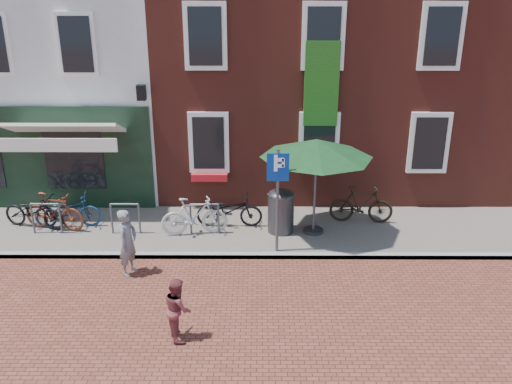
{
  "coord_description": "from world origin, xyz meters",
  "views": [
    {
      "loc": [
        1.86,
        -11.34,
        6.03
      ],
      "look_at": [
        1.8,
        1.07,
        1.28
      ],
      "focal_mm": 38.14,
      "sensor_mm": 36.0,
      "label": 1
    }
  ],
  "objects_px": {
    "parasol": "(317,145)",
    "bicycle_4": "(229,210)",
    "bicycle_0": "(34,211)",
    "bicycle_5": "(361,205)",
    "bicycle_1": "(54,211)",
    "bicycle_2": "(68,211)",
    "bicycle_3": "(194,216)",
    "woman": "(128,242)",
    "parking_sign": "(278,184)",
    "boy": "(178,308)",
    "litter_bin": "(281,209)"
  },
  "relations": [
    {
      "from": "parasol",
      "to": "boy",
      "type": "relative_size",
      "value": 2.33
    },
    {
      "from": "bicycle_0",
      "to": "bicycle_2",
      "type": "height_order",
      "value": "same"
    },
    {
      "from": "bicycle_3",
      "to": "bicycle_1",
      "type": "bearing_deg",
      "value": 77.06
    },
    {
      "from": "bicycle_1",
      "to": "bicycle_0",
      "type": "bearing_deg",
      "value": 91.27
    },
    {
      "from": "parasol",
      "to": "bicycle_1",
      "type": "bearing_deg",
      "value": 178.84
    },
    {
      "from": "bicycle_5",
      "to": "litter_bin",
      "type": "bearing_deg",
      "value": 111.89
    },
    {
      "from": "parking_sign",
      "to": "parasol",
      "type": "distance_m",
      "value": 1.57
    },
    {
      "from": "parking_sign",
      "to": "boy",
      "type": "bearing_deg",
      "value": -120.15
    },
    {
      "from": "woman",
      "to": "bicycle_3",
      "type": "xyz_separation_m",
      "value": [
        1.25,
        1.82,
        -0.16
      ]
    },
    {
      "from": "bicycle_1",
      "to": "bicycle_4",
      "type": "height_order",
      "value": "bicycle_1"
    },
    {
      "from": "bicycle_2",
      "to": "bicycle_1",
      "type": "bearing_deg",
      "value": 116.11
    },
    {
      "from": "parking_sign",
      "to": "parasol",
      "type": "relative_size",
      "value": 0.91
    },
    {
      "from": "parasol",
      "to": "woman",
      "type": "relative_size",
      "value": 1.82
    },
    {
      "from": "bicycle_0",
      "to": "bicycle_5",
      "type": "distance_m",
      "value": 8.54
    },
    {
      "from": "parking_sign",
      "to": "bicycle_3",
      "type": "xyz_separation_m",
      "value": [
        -2.05,
        0.91,
        -1.19
      ]
    },
    {
      "from": "parking_sign",
      "to": "bicycle_4",
      "type": "relative_size",
      "value": 1.47
    },
    {
      "from": "parasol",
      "to": "bicycle_5",
      "type": "height_order",
      "value": "parasol"
    },
    {
      "from": "litter_bin",
      "to": "woman",
      "type": "bearing_deg",
      "value": -149.56
    },
    {
      "from": "bicycle_1",
      "to": "bicycle_4",
      "type": "relative_size",
      "value": 0.97
    },
    {
      "from": "woman",
      "to": "bicycle_3",
      "type": "distance_m",
      "value": 2.21
    },
    {
      "from": "bicycle_5",
      "to": "bicycle_0",
      "type": "bearing_deg",
      "value": 98.98
    },
    {
      "from": "bicycle_3",
      "to": "parasol",
      "type": "bearing_deg",
      "value": -95.65
    },
    {
      "from": "bicycle_1",
      "to": "bicycle_2",
      "type": "distance_m",
      "value": 0.34
    },
    {
      "from": "litter_bin",
      "to": "woman",
      "type": "distance_m",
      "value": 3.97
    },
    {
      "from": "parking_sign",
      "to": "bicycle_4",
      "type": "height_order",
      "value": "parking_sign"
    },
    {
      "from": "woman",
      "to": "bicycle_2",
      "type": "bearing_deg",
      "value": 61.08
    },
    {
      "from": "parasol",
      "to": "bicycle_4",
      "type": "distance_m",
      "value": 2.88
    },
    {
      "from": "bicycle_4",
      "to": "bicycle_5",
      "type": "relative_size",
      "value": 1.03
    },
    {
      "from": "parasol",
      "to": "bicycle_3",
      "type": "relative_size",
      "value": 1.67
    },
    {
      "from": "boy",
      "to": "bicycle_0",
      "type": "relative_size",
      "value": 0.7
    },
    {
      "from": "bicycle_2",
      "to": "woman",
      "type": "bearing_deg",
      "value": -141.32
    },
    {
      "from": "bicycle_4",
      "to": "bicycle_5",
      "type": "height_order",
      "value": "bicycle_5"
    },
    {
      "from": "parasol",
      "to": "bicycle_3",
      "type": "height_order",
      "value": "parasol"
    },
    {
      "from": "parasol",
      "to": "bicycle_1",
      "type": "height_order",
      "value": "parasol"
    },
    {
      "from": "litter_bin",
      "to": "bicycle_2",
      "type": "bearing_deg",
      "value": 177.32
    },
    {
      "from": "woman",
      "to": "bicycle_5",
      "type": "distance_m",
      "value": 6.16
    },
    {
      "from": "bicycle_2",
      "to": "bicycle_3",
      "type": "distance_m",
      "value": 3.37
    },
    {
      "from": "parasol",
      "to": "bicycle_0",
      "type": "xyz_separation_m",
      "value": [
        -7.22,
        0.25,
        -1.87
      ]
    },
    {
      "from": "woman",
      "to": "bicycle_0",
      "type": "xyz_separation_m",
      "value": [
        -2.96,
        2.22,
        -0.21
      ]
    },
    {
      "from": "litter_bin",
      "to": "bicycle_0",
      "type": "relative_size",
      "value": 0.71
    },
    {
      "from": "parking_sign",
      "to": "bicycle_1",
      "type": "relative_size",
      "value": 1.51
    },
    {
      "from": "parasol",
      "to": "woman",
      "type": "height_order",
      "value": "parasol"
    },
    {
      "from": "bicycle_0",
      "to": "bicycle_1",
      "type": "relative_size",
      "value": 1.03
    },
    {
      "from": "parking_sign",
      "to": "bicycle_2",
      "type": "distance_m",
      "value": 5.69
    },
    {
      "from": "bicycle_0",
      "to": "bicycle_1",
      "type": "distance_m",
      "value": 0.58
    },
    {
      "from": "bicycle_1",
      "to": "bicycle_2",
      "type": "height_order",
      "value": "bicycle_1"
    },
    {
      "from": "bicycle_2",
      "to": "bicycle_3",
      "type": "height_order",
      "value": "bicycle_3"
    },
    {
      "from": "litter_bin",
      "to": "bicycle_3",
      "type": "bearing_deg",
      "value": -174.88
    },
    {
      "from": "parasol",
      "to": "bicycle_3",
      "type": "bearing_deg",
      "value": -177.17
    },
    {
      "from": "litter_bin",
      "to": "boy",
      "type": "distance_m",
      "value": 4.79
    }
  ]
}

